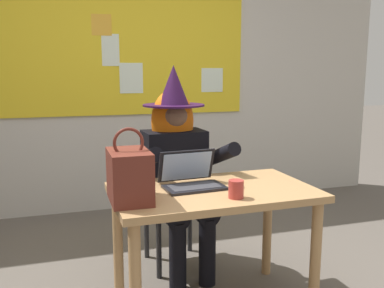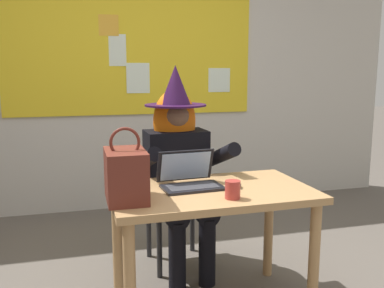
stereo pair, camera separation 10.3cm
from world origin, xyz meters
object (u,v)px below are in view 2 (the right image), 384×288
Objects in this scene: laptop at (190,179)px; coffee_mug at (233,190)px; chair_at_desk at (174,193)px; handbag at (126,175)px; computer_mouse at (236,184)px; desk_main at (211,207)px; person_costumed at (178,158)px.

coffee_mug is at bearing -65.17° from laptop.
handbag is at bearing -31.04° from chair_at_desk.
handbag is at bearing -167.20° from computer_mouse.
laptop is (-0.10, 0.08, 0.15)m from desk_main.
desk_main is at bearing 104.51° from coffee_mug.
chair_at_desk is 2.53× the size of laptop.
chair_at_desk is 0.63× the size of person_costumed.
handbag is at bearing -35.62° from person_costumed.
coffee_mug is (0.11, -0.78, -0.02)m from person_costumed.
chair_at_desk is 0.95m from handbag.
computer_mouse is 1.09× the size of coffee_mug.
coffee_mug is (0.05, -0.20, 0.16)m from desk_main.
laptop is 3.73× the size of coffee_mug.
coffee_mug is at bearing 4.48° from chair_at_desk.
coffee_mug is at bearing -12.31° from handbag.
chair_at_desk reaches higher than coffee_mug.
handbag is 0.55m from coffee_mug.
laptop is (-0.04, -0.62, 0.26)m from chair_at_desk.
coffee_mug is at bearing 5.20° from person_costumed.
desk_main is 11.97× the size of coffee_mug.
desk_main is 3.01× the size of handbag.
chair_at_desk is (-0.06, 0.70, -0.11)m from desk_main.
coffee_mug is (0.11, -0.90, 0.27)m from chair_at_desk.
handbag is at bearing -170.06° from desk_main.
coffee_mug reaches higher than computer_mouse.
computer_mouse reaches higher than desk_main.
person_costumed reaches higher than desk_main.
handbag is 3.98× the size of coffee_mug.
person_costumed is 0.79m from handbag.
computer_mouse is at bearing 65.00° from coffee_mug.
laptop is (-0.05, -0.49, -0.02)m from person_costumed.
laptop is 0.42m from handbag.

